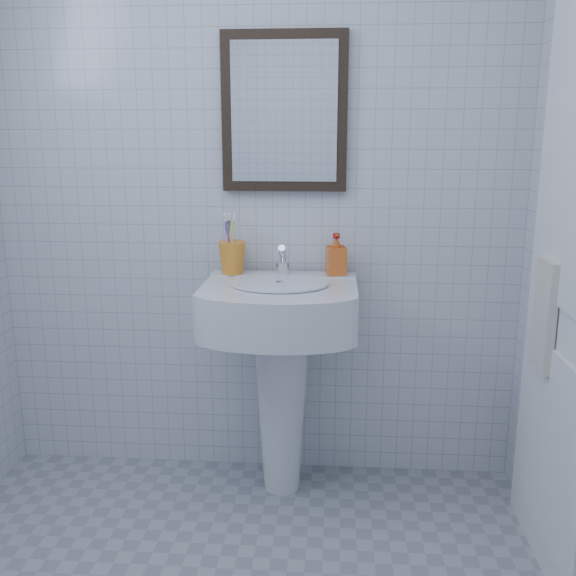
{
  "coord_description": "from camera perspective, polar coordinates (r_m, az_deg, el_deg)",
  "views": [
    {
      "loc": [
        0.33,
        -1.44,
        1.46
      ],
      "look_at": [
        0.16,
        0.86,
        0.91
      ],
      "focal_mm": 40.0,
      "sensor_mm": 36.0,
      "label": 1
    }
  ],
  "objects": [
    {
      "name": "towel_ring",
      "position": [
        2.3,
        22.71,
        2.05
      ],
      "size": [
        0.01,
        0.18,
        0.18
      ],
      "primitive_type": "torus",
      "rotation": [
        0.0,
        1.57,
        0.0
      ],
      "color": "silver",
      "rests_on": "wall_right"
    },
    {
      "name": "bathroom_door",
      "position": [
        2.18,
        24.25,
        -0.01
      ],
      "size": [
        0.04,
        0.8,
        2.0
      ],
      "primitive_type": "cube",
      "color": "silver",
      "rests_on": "ground"
    },
    {
      "name": "toothbrush_cup",
      "position": [
        2.63,
        -4.97,
        2.71
      ],
      "size": [
        0.12,
        0.12,
        0.13
      ],
      "primitive_type": null,
      "rotation": [
        0.0,
        0.0,
        0.13
      ],
      "color": "orange",
      "rests_on": "washbasin"
    },
    {
      "name": "wall_mirror",
      "position": [
        2.63,
        -0.33,
        15.36
      ],
      "size": [
        0.5,
        0.04,
        0.62
      ],
      "color": "black",
      "rests_on": "wall_back"
    },
    {
      "name": "hand_towel",
      "position": [
        2.33,
        21.85,
        -2.28
      ],
      "size": [
        0.03,
        0.16,
        0.38
      ],
      "primitive_type": "cube",
      "color": "beige",
      "rests_on": "towel_ring"
    },
    {
      "name": "washbasin",
      "position": [
        2.58,
        -0.64,
        -5.71
      ],
      "size": [
        0.59,
        0.44,
        0.92
      ],
      "color": "white",
      "rests_on": "ground"
    },
    {
      "name": "faucet",
      "position": [
        2.6,
        -0.46,
        2.29
      ],
      "size": [
        0.05,
        0.12,
        0.13
      ],
      "color": "silver",
      "rests_on": "washbasin"
    },
    {
      "name": "soap_dispenser",
      "position": [
        2.61,
        4.3,
        3.03
      ],
      "size": [
        0.09,
        0.09,
        0.17
      ],
      "primitive_type": "imported",
      "rotation": [
        0.0,
        0.0,
        0.2
      ],
      "color": "#E64716",
      "rests_on": "washbasin"
    },
    {
      "name": "wall_back",
      "position": [
        2.67,
        -2.89,
        8.88
      ],
      "size": [
        2.2,
        0.02,
        2.5
      ],
      "primitive_type": "cube",
      "color": "silver",
      "rests_on": "ground"
    }
  ]
}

